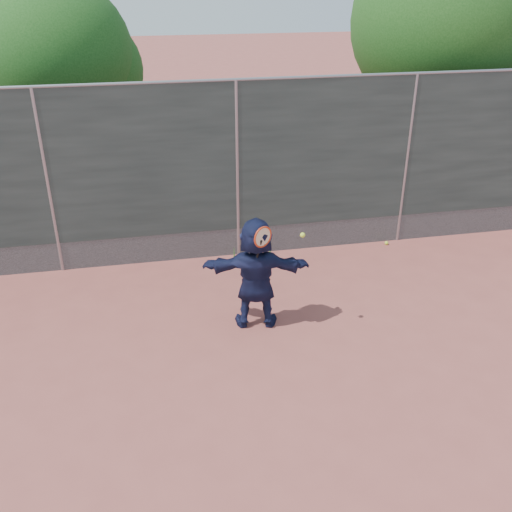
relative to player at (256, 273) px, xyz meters
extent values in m
plane|color=#9E4C42|center=(0.13, -1.29, -0.80)|extent=(80.00, 80.00, 0.00)
imported|color=#161C3E|center=(0.00, 0.00, 0.00)|extent=(1.55, 0.73, 1.61)
sphere|color=#CEEA34|center=(2.85, 2.04, -0.77)|extent=(0.07, 0.07, 0.07)
cube|color=#38423D|center=(0.13, 2.21, 0.95)|extent=(20.00, 0.04, 2.50)
cube|color=slate|center=(0.13, 2.21, -0.55)|extent=(20.00, 0.03, 0.50)
cylinder|color=gray|center=(0.13, 2.21, 2.20)|extent=(20.00, 0.05, 0.05)
cylinder|color=gray|center=(-2.87, 2.21, 0.70)|extent=(0.06, 0.06, 3.00)
cylinder|color=gray|center=(0.13, 2.21, 0.70)|extent=(0.06, 0.06, 3.00)
cylinder|color=gray|center=(3.13, 2.21, 0.70)|extent=(0.06, 0.06, 3.00)
torus|color=red|center=(0.05, -0.20, 0.64)|extent=(0.27, 0.16, 0.29)
cylinder|color=beige|center=(0.05, -0.20, 0.64)|extent=(0.22, 0.13, 0.25)
cylinder|color=black|center=(0.00, -0.18, 0.44)|extent=(0.09, 0.13, 0.33)
sphere|color=#CEEA34|center=(0.56, -0.26, 0.64)|extent=(0.07, 0.07, 0.07)
cylinder|color=#382314|center=(4.63, 4.41, 0.50)|extent=(0.28, 0.28, 2.60)
sphere|color=#23561C|center=(4.63, 4.41, 2.79)|extent=(3.60, 3.60, 3.60)
sphere|color=#23561C|center=(5.35, 4.61, 2.43)|extent=(2.52, 2.52, 2.52)
cylinder|color=#382314|center=(-2.87, 5.21, 0.30)|extent=(0.28, 0.28, 2.20)
sphere|color=#23561C|center=(-2.87, 5.21, 2.22)|extent=(3.00, 3.00, 3.00)
sphere|color=#23561C|center=(-2.27, 5.41, 1.92)|extent=(2.10, 2.10, 2.10)
cone|color=#387226|center=(0.38, 2.09, -0.67)|extent=(0.03, 0.03, 0.26)
cone|color=#387226|center=(0.68, 2.11, -0.65)|extent=(0.03, 0.03, 0.30)
cone|color=#387226|center=(0.03, 2.07, -0.69)|extent=(0.03, 0.03, 0.22)
camera|label=1|loc=(-1.34, -6.70, 3.75)|focal=40.00mm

